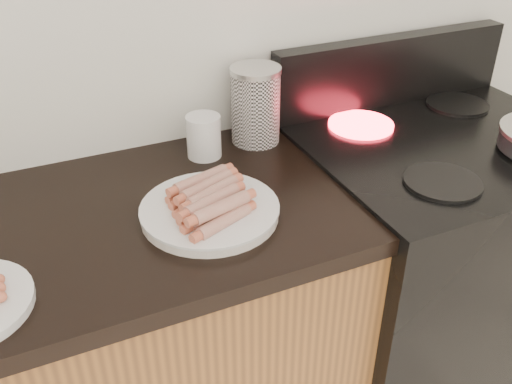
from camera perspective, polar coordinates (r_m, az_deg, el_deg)
name	(u,v)px	position (r m, az deg, el deg)	size (l,w,h in m)	color
stove	(424,273)	(1.84, 16.43, -7.75)	(0.76, 0.65, 0.91)	black
stove_panel	(391,70)	(1.76, 13.36, 11.77)	(0.76, 0.06, 0.20)	black
burner_near_left	(442,182)	(1.38, 18.15, 0.96)	(0.18, 0.18, 0.01)	black
burner_far_left	(361,125)	(1.62, 10.44, 6.64)	(0.18, 0.18, 0.01)	#FF1E2D
burner_far_right	(457,104)	(1.82, 19.49, 8.25)	(0.18, 0.18, 0.01)	black
main_plate	(210,212)	(1.22, -4.63, -2.04)	(0.30, 0.30, 0.02)	white
hotdog_pile	(209,199)	(1.21, -4.71, -0.66)	(0.13, 0.22, 0.05)	maroon
canister	(256,105)	(1.49, -0.04, 8.69)	(0.13, 0.13, 0.20)	white
mug	(204,136)	(1.44, -5.25, 5.56)	(0.09, 0.09, 0.11)	white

